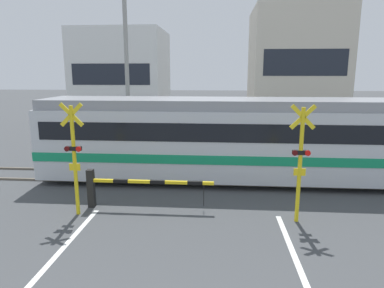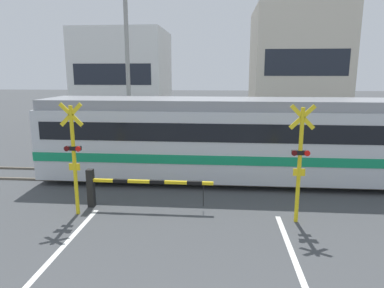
{
  "view_description": "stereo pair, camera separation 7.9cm",
  "coord_description": "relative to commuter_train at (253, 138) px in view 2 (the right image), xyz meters",
  "views": [
    {
      "loc": [
        0.94,
        -2.02,
        4.08
      ],
      "look_at": [
        0.0,
        9.84,
        1.6
      ],
      "focal_mm": 32.0,
      "sensor_mm": 36.0,
      "label": 1
    },
    {
      "loc": [
        1.02,
        -2.01,
        4.08
      ],
      "look_at": [
        0.0,
        9.84,
        1.6
      ],
      "focal_mm": 32.0,
      "sensor_mm": 36.0,
      "label": 2
    }
  ],
  "objects": [
    {
      "name": "rail_track_near",
      "position": [
        -2.22,
        -0.72,
        -1.64
      ],
      "size": [
        50.0,
        0.1,
        0.08
      ],
      "color": "#6B6051",
      "rests_on": "ground_plane"
    },
    {
      "name": "rail_track_far",
      "position": [
        -2.22,
        0.72,
        -1.64
      ],
      "size": [
        50.0,
        0.1,
        0.08
      ],
      "color": "#6B6051",
      "rests_on": "ground_plane"
    },
    {
      "name": "commuter_train",
      "position": [
        0.0,
        0.0,
        0.0
      ],
      "size": [
        15.95,
        2.79,
        3.13
      ],
      "color": "silver",
      "rests_on": "ground_plane"
    },
    {
      "name": "crossing_barrier_near",
      "position": [
        -4.21,
        -3.1,
        -0.96
      ],
      "size": [
        3.88,
        0.2,
        1.19
      ],
      "color": "black",
      "rests_on": "ground_plane"
    },
    {
      "name": "crossing_barrier_far",
      "position": [
        -0.22,
        2.61,
        -0.96
      ],
      "size": [
        3.88,
        0.2,
        1.19
      ],
      "color": "black",
      "rests_on": "ground_plane"
    },
    {
      "name": "crossing_signal_left",
      "position": [
        -5.37,
        -3.69,
        0.13
      ],
      "size": [
        0.68,
        0.15,
        3.28
      ],
      "color": "yellow",
      "rests_on": "ground_plane"
    },
    {
      "name": "crossing_signal_right",
      "position": [
        0.93,
        -3.69,
        0.13
      ],
      "size": [
        0.68,
        0.15,
        3.28
      ],
      "color": "yellow",
      "rests_on": "ground_plane"
    },
    {
      "name": "pedestrian",
      "position": [
        -1.6,
        6.41,
        -0.7
      ],
      "size": [
        0.38,
        0.22,
        1.69
      ],
      "color": "brown",
      "rests_on": "ground_plane"
    },
    {
      "name": "building_left_of_street",
      "position": [
        -8.79,
        13.81,
        1.94
      ],
      "size": [
        6.53,
        6.22,
        7.24
      ],
      "color": "white",
      "rests_on": "ground_plane"
    },
    {
      "name": "building_right_of_street",
      "position": [
        4.33,
        13.81,
        2.64
      ],
      "size": [
        6.48,
        6.22,
        8.63
      ],
      "color": "beige",
      "rests_on": "ground_plane"
    },
    {
      "name": "utility_pole_streetside",
      "position": [
        -6.12,
        5.11,
        2.52
      ],
      "size": [
        0.22,
        0.22,
        8.39
      ],
      "color": "gray",
      "rests_on": "ground_plane"
    }
  ]
}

